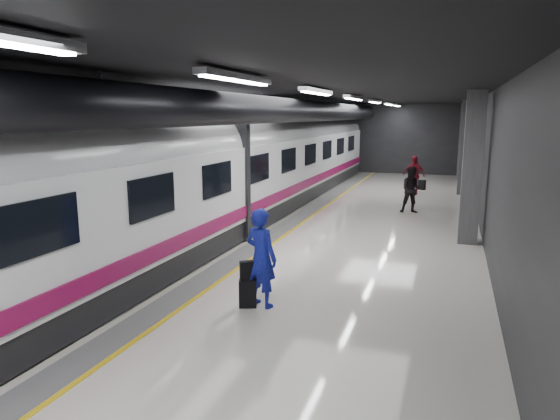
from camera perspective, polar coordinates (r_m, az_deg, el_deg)
The scene contains 9 objects.
ground at distance 14.74m, azimuth 2.75°, elevation -4.14°, with size 40.00×40.00×0.00m, color beige.
platform_hall at distance 15.24m, azimuth 2.85°, elevation 9.82°, with size 10.02×40.02×4.51m.
train at distance 15.56m, azimuth -8.76°, elevation 4.31°, with size 3.05×38.00×4.05m.
traveler_main at distance 9.97m, azimuth -2.16°, elevation -5.47°, with size 0.73×0.48×2.01m, color #182BB9.
suitcase_main at distance 10.15m, azimuth -3.70°, elevation -9.48°, with size 0.35×0.22×0.56m, color black.
shoulder_bag at distance 10.02m, azimuth -3.78°, elevation -6.90°, with size 0.28×0.15×0.38m, color black.
traveler_far_a at distance 20.21m, azimuth 14.86°, elevation 2.24°, with size 0.89×0.69×1.83m, color black.
traveler_far_b at distance 25.10m, azimuth 15.04°, elevation 3.89°, with size 1.10×0.46×1.88m, color maroon.
suitcase_far at distance 26.81m, azimuth 15.90°, elevation 2.78°, with size 0.34×0.22×0.50m, color black.
Camera 1 is at (3.98, -13.67, 3.79)m, focal length 32.00 mm.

